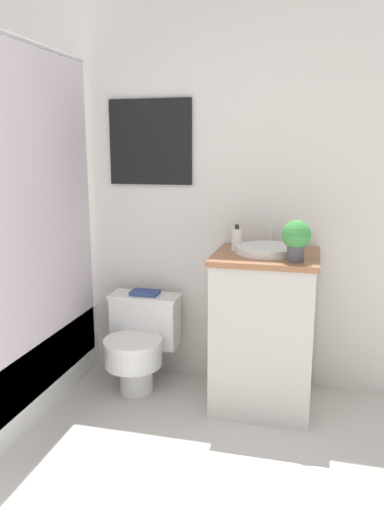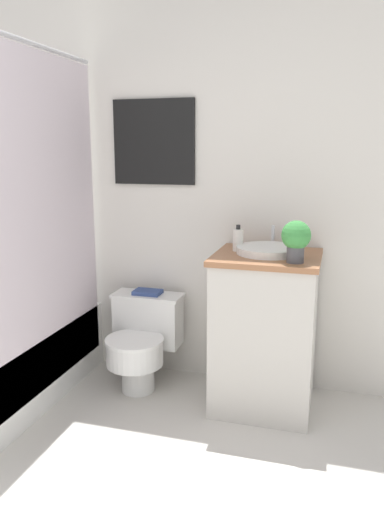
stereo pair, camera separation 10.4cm
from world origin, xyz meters
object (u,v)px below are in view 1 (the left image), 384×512
object	(u,v)px
toilet	(140,339)
sink	(267,249)
book_on_tank	(145,293)
soap_bottle	(237,239)
potted_plant	(296,238)

from	to	relation	value
toilet	sink	distance (m)	0.97
sink	book_on_tank	size ratio (longest dim) A/B	2.21
sink	soap_bottle	distance (m)	0.18
toilet	book_on_tank	xyz separation A→B (m)	(0.00, 0.11, 0.27)
soap_bottle	book_on_tank	distance (m)	0.71
potted_plant	book_on_tank	distance (m)	1.07
soap_bottle	book_on_tank	xyz separation A→B (m)	(-0.59, 0.09, -0.38)
soap_bottle	book_on_tank	bearing A→B (deg)	171.11
toilet	soap_bottle	size ratio (longest dim) A/B	3.78
toilet	potted_plant	world-z (taller)	potted_plant
soap_bottle	potted_plant	bearing A→B (deg)	-32.08
toilet	potted_plant	bearing A→B (deg)	-11.77
potted_plant	toilet	bearing A→B (deg)	168.23
toilet	book_on_tank	bearing A→B (deg)	90.00
sink	potted_plant	size ratio (longest dim) A/B	1.77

